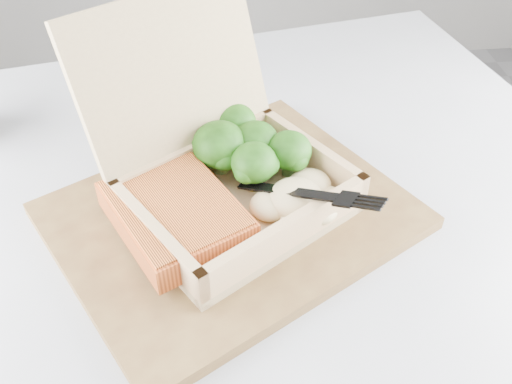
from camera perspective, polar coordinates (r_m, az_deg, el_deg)
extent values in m
cube|color=#A6AAB0|center=(0.56, -1.34, -6.97)|extent=(1.01, 1.01, 0.03)
cube|color=brown|center=(0.57, -2.51, -2.41)|extent=(0.42, 0.39, 0.01)
cube|color=tan|center=(0.56, -1.67, -1.58)|extent=(0.25, 0.24, 0.01)
cube|color=tan|center=(0.52, -10.01, -4.77)|extent=(0.09, 0.13, 0.04)
cube|color=tan|center=(0.60, 5.43, 3.47)|extent=(0.09, 0.13, 0.04)
cube|color=tan|center=(0.51, 3.23, -4.52)|extent=(0.17, 0.12, 0.04)
cube|color=tan|center=(0.60, -5.94, 3.24)|extent=(0.17, 0.12, 0.04)
cube|color=tan|center=(0.57, -8.36, 11.73)|extent=(0.20, 0.16, 0.15)
cube|color=#D16429|center=(0.53, -8.06, -2.21)|extent=(0.15, 0.17, 0.03)
ellipsoid|color=#C7B481|center=(0.54, 3.99, -0.61)|extent=(0.09, 0.08, 0.03)
cube|color=black|center=(0.56, -1.79, 2.14)|extent=(0.09, 0.07, 0.04)
cube|color=black|center=(0.53, 5.40, -0.87)|extent=(0.05, 0.04, 0.02)
cube|color=white|center=(0.72, -8.76, 7.01)|extent=(0.07, 0.13, 0.00)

